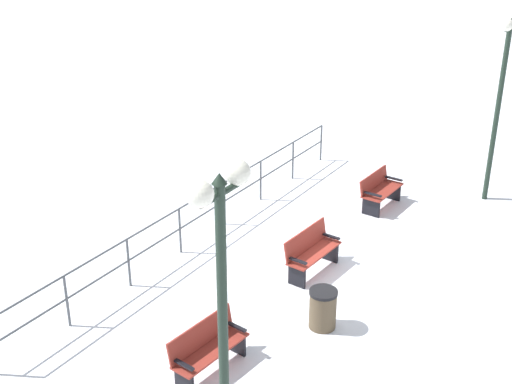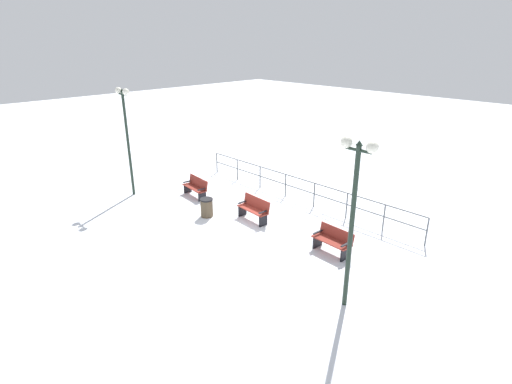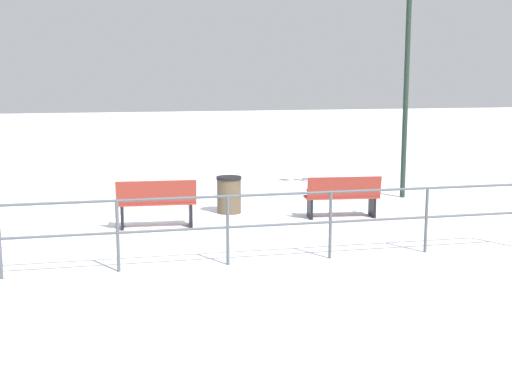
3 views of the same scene
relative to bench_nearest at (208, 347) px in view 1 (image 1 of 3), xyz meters
name	(u,v)px [view 1 (image 1 of 3)]	position (x,y,z in m)	size (l,w,h in m)	color
ground_plane	(314,273)	(0.00, 3.72, -0.45)	(80.00, 80.00, 0.00)	white
bench_nearest	(208,347)	(0.00, 0.00, 0.00)	(0.64, 1.54, 0.86)	maroon
bench_second	(311,251)	(-0.08, 3.73, 0.04)	(0.60, 1.51, 0.93)	maroon
bench_third	(380,190)	(-0.17, 7.45, 0.00)	(0.63, 1.41, 0.86)	maroon
lamppost_near	(222,291)	(1.94, -2.22, 2.96)	(0.29, 0.95, 4.84)	#1E2D23
lamppost_middle	(503,76)	(1.94, 9.37, 2.79)	(0.30, 0.99, 4.65)	#1E2D23
waterfront_railing	(202,209)	(-2.89, 3.72, 0.27)	(0.05, 11.53, 1.08)	#4C5156
trash_bin	(323,309)	(1.03, 2.12, -0.06)	(0.52, 0.52, 0.77)	brown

